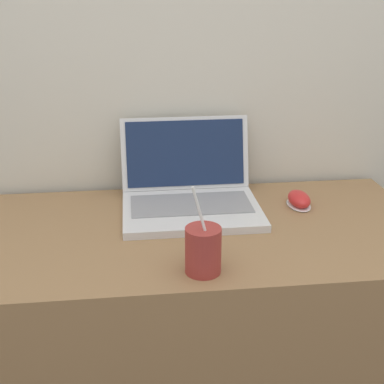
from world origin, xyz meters
name	(u,v)px	position (x,y,z in m)	size (l,w,h in m)	color
desk	(195,345)	(0.00, 0.29, 0.36)	(1.18, 0.58, 0.72)	#936D47
laptop	(188,192)	(0.00, 0.43, 0.76)	(0.36, 0.33, 0.22)	silver
drink_cup	(203,249)	(-0.01, 0.08, 0.77)	(0.08, 0.08, 0.20)	#9E332D
computer_mouse	(299,200)	(0.30, 0.40, 0.73)	(0.06, 0.10, 0.04)	white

